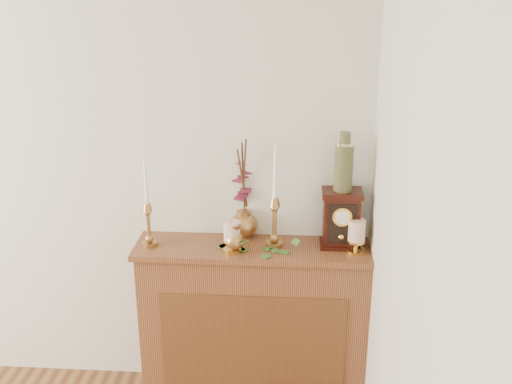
# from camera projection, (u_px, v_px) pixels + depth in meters

# --- Properties ---
(console_shelf) EXTENTS (1.24, 0.34, 0.93)m
(console_shelf) POSITION_uv_depth(u_px,v_px,m) (254.00, 328.00, 3.27)
(console_shelf) COLOR brown
(console_shelf) RESTS_ON ground
(candlestick_left) EXTENTS (0.08, 0.08, 0.48)m
(candlestick_left) POSITION_uv_depth(u_px,v_px,m) (148.00, 217.00, 3.05)
(candlestick_left) COLOR tan
(candlestick_left) RESTS_ON console_shelf
(candlestick_center) EXTENTS (0.09, 0.09, 0.55)m
(candlestick_center) POSITION_uv_depth(u_px,v_px,m) (275.00, 214.00, 3.04)
(candlestick_center) COLOR tan
(candlestick_center) RESTS_ON console_shelf
(bud_vase) EXTENTS (0.10, 0.10, 0.15)m
(bud_vase) POSITION_uv_depth(u_px,v_px,m) (234.00, 239.00, 3.00)
(bud_vase) COLOR tan
(bud_vase) RESTS_ON console_shelf
(ginger_jar) EXTENTS (0.23, 0.24, 0.56)m
(ginger_jar) POSITION_uv_depth(u_px,v_px,m) (243.00, 191.00, 3.16)
(ginger_jar) COLOR tan
(ginger_jar) RESTS_ON console_shelf
(pillar_candle_left) EXTENTS (0.09, 0.09, 0.18)m
(pillar_candle_left) POSITION_uv_depth(u_px,v_px,m) (232.00, 235.00, 3.00)
(pillar_candle_left) COLOR gold
(pillar_candle_left) RESTS_ON console_shelf
(pillar_candle_right) EXTENTS (0.10, 0.10, 0.19)m
(pillar_candle_right) POSITION_uv_depth(u_px,v_px,m) (357.00, 234.00, 3.00)
(pillar_candle_right) COLOR gold
(pillar_candle_right) RESTS_ON console_shelf
(ivy_garland) EXTENTS (0.45, 0.21, 0.08)m
(ivy_garland) POSITION_uv_depth(u_px,v_px,m) (266.00, 249.00, 3.03)
(ivy_garland) COLOR #355F24
(ivy_garland) RESTS_ON console_shelf
(mantel_clock) EXTENTS (0.20, 0.15, 0.31)m
(mantel_clock) POSITION_uv_depth(u_px,v_px,m) (341.00, 219.00, 3.05)
(mantel_clock) COLOR black
(mantel_clock) RESTS_ON console_shelf
(ceramic_vase) EXTENTS (0.09, 0.09, 0.30)m
(ceramic_vase) POSITION_uv_depth(u_px,v_px,m) (344.00, 165.00, 2.95)
(ceramic_vase) COLOR #172E21
(ceramic_vase) RESTS_ON mantel_clock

